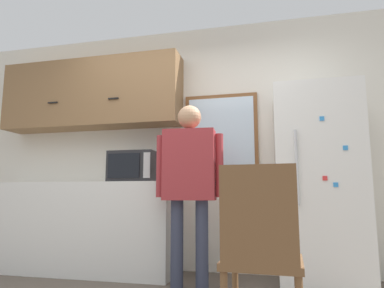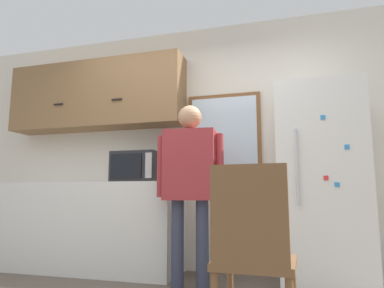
% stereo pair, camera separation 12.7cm
% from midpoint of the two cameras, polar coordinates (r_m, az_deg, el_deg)
% --- Properties ---
extents(back_wall, '(6.00, 0.06, 2.70)m').
position_cam_midpoint_polar(back_wall, '(3.83, 1.05, -0.17)').
color(back_wall, silver).
rests_on(back_wall, ground_plane).
extents(counter, '(2.14, 0.60, 0.93)m').
position_cam_midpoint_polar(counter, '(3.95, -16.72, -12.96)').
color(counter, silver).
rests_on(counter, ground_plane).
extents(upper_cabinets, '(2.14, 0.36, 0.79)m').
position_cam_midpoint_polar(upper_cabinets, '(4.21, -14.90, 7.74)').
color(upper_cabinets, olive).
extents(microwave, '(0.47, 0.38, 0.31)m').
position_cam_midpoint_polar(microwave, '(3.58, -8.03, -3.83)').
color(microwave, '#232326').
rests_on(microwave, counter).
extents(person, '(0.60, 0.25, 1.60)m').
position_cam_midpoint_polar(person, '(3.03, 0.84, -5.14)').
color(person, '#33384C').
rests_on(person, ground_plane).
extents(refrigerator, '(0.73, 0.75, 1.77)m').
position_cam_midpoint_polar(refrigerator, '(3.29, 21.68, -6.39)').
color(refrigerator, white).
rests_on(refrigerator, ground_plane).
extents(chair, '(0.45, 0.45, 0.96)m').
position_cam_midpoint_polar(chair, '(1.94, 12.04, -16.63)').
color(chair, brown).
rests_on(chair, ground_plane).
extents(window, '(0.79, 0.05, 0.84)m').
position_cam_midpoint_polar(window, '(3.73, 6.33, 2.00)').
color(window, brown).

